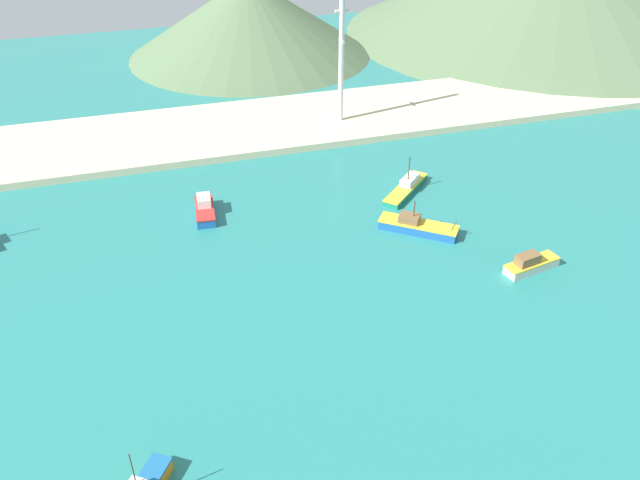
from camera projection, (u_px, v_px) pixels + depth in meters
ground at (443, 382)px, 64.41m from camera, size 260.00×280.00×0.50m
fishing_boat_2 at (531, 264)px, 79.44m from camera, size 7.66×3.49×2.50m
fishing_boat_3 at (205, 209)px, 90.48m from camera, size 3.22×7.42×2.64m
fishing_boat_4 at (417, 226)px, 87.01m from camera, size 10.14×8.74×4.58m
fishing_boat_7 at (407, 187)px, 96.40m from camera, size 9.80×9.31×5.61m
beach_strip at (282, 123)px, 117.01m from camera, size 247.00×23.47×1.20m
hill_central at (249, 17)px, 148.04m from camera, size 56.51×56.51×17.57m
radio_tower at (341, 57)px, 110.55m from camera, size 2.48×1.98×24.76m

